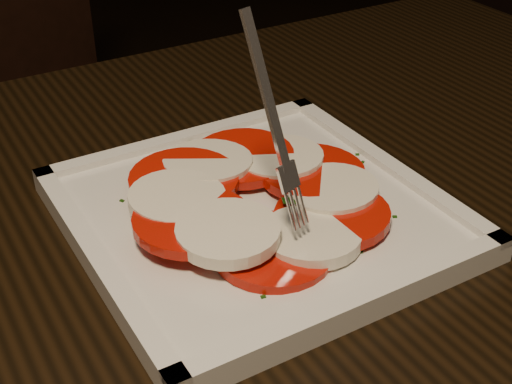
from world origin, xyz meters
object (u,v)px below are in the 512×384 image
(table, at_px, (231,336))
(plate, at_px, (256,216))
(fork, at_px, (266,119))
(chair, at_px, (29,108))

(table, bearing_deg, plate, 14.03)
(plate, height_order, fork, fork)
(table, relative_size, plate, 4.64)
(table, distance_m, plate, 0.11)
(table, bearing_deg, chair, 80.72)
(plate, xyz_separation_m, fork, (-0.02, -0.03, 0.10))
(chair, xyz_separation_m, fork, (-0.11, -0.79, 0.33))
(table, bearing_deg, fork, -54.00)
(plate, bearing_deg, fork, -117.08)
(chair, height_order, plate, chair)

